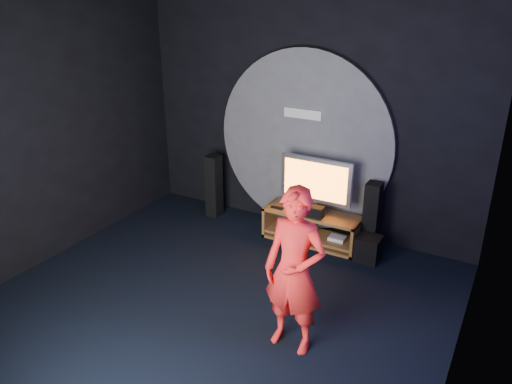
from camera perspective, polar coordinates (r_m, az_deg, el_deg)
floor at (r=5.73m, az=-5.41°, el=-13.30°), size 5.00×5.00×0.00m
back_wall at (r=7.02m, az=5.74°, el=9.30°), size 5.00×0.04×3.50m
left_wall at (r=6.63m, az=-24.27°, el=6.63°), size 0.04×5.00×3.50m
right_wall at (r=4.11m, az=23.82°, el=-2.38°), size 0.04×5.00×3.50m
wall_disc_panel at (r=7.09m, az=5.42°, el=5.69°), size 2.60×0.11×2.60m
media_console at (r=7.03m, az=6.43°, el=-4.22°), size 1.35×0.45×0.45m
tv at (r=6.82m, az=6.85°, el=1.08°), size 1.02×0.22×0.77m
center_speaker at (r=6.80m, az=6.12°, el=-2.11°), size 0.40×0.15×0.15m
remote at (r=7.00m, az=2.40°, el=-1.80°), size 0.18×0.05×0.02m
tower_speaker_left at (r=7.70m, az=-4.84°, el=0.69°), size 0.20×0.22×0.98m
tower_speaker_right at (r=6.82m, az=13.06°, el=-2.83°), size 0.20×0.22×0.98m
subwoofer at (r=6.71m, az=12.68°, el=-6.34°), size 0.31×0.31×0.34m
player at (r=4.78m, az=4.42°, el=-9.05°), size 0.63×0.42×1.69m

